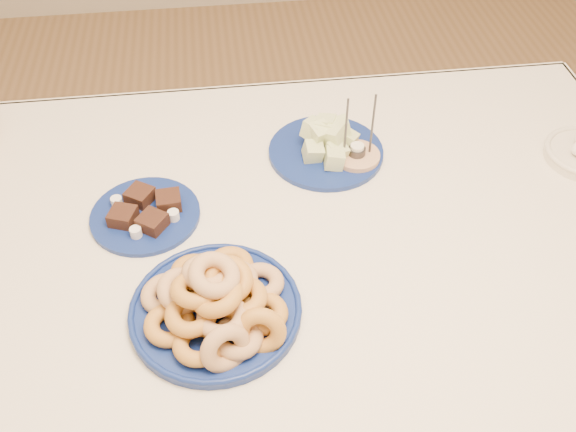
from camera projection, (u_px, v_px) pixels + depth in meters
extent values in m
plane|color=brown|center=(286.00, 411.00, 1.85)|extent=(5.00, 5.00, 0.00)
cylinder|color=brown|center=(23.00, 249.00, 1.81)|extent=(0.06, 0.06, 0.72)
cylinder|color=brown|center=(498.00, 205.00, 1.94)|extent=(0.06, 0.06, 0.72)
cube|color=silver|center=(285.00, 237.00, 1.33)|extent=(1.70, 1.10, 0.02)
cube|color=silver|center=(261.00, 127.00, 1.80)|extent=(1.70, 0.01, 0.28)
cylinder|color=navy|center=(216.00, 311.00, 1.17)|extent=(0.39, 0.39, 0.02)
torus|color=navy|center=(215.00, 308.00, 1.16)|extent=(0.39, 0.39, 0.01)
torus|color=#AB7747|center=(260.00, 282.00, 1.19)|extent=(0.13, 0.13, 0.03)
torus|color=#A16624|center=(230.00, 266.00, 1.22)|extent=(0.09, 0.09, 0.03)
torus|color=#A16624|center=(195.00, 273.00, 1.21)|extent=(0.11, 0.11, 0.04)
torus|color=#AB7747|center=(165.00, 294.00, 1.17)|extent=(0.11, 0.11, 0.04)
torus|color=#A16624|center=(170.00, 325.00, 1.12)|extent=(0.13, 0.13, 0.03)
torus|color=#A16624|center=(199.00, 344.00, 1.09)|extent=(0.12, 0.12, 0.03)
torus|color=#AB7747|center=(237.00, 337.00, 1.10)|extent=(0.11, 0.11, 0.03)
torus|color=#A16624|center=(263.00, 313.00, 1.14)|extent=(0.12, 0.12, 0.03)
torus|color=#AB7747|center=(233.00, 276.00, 1.16)|extent=(0.13, 0.13, 0.05)
torus|color=#A16624|center=(205.00, 273.00, 1.17)|extent=(0.12, 0.12, 0.03)
torus|color=#AB7747|center=(182.00, 290.00, 1.14)|extent=(0.13, 0.13, 0.06)
torus|color=#A16624|center=(191.00, 315.00, 1.10)|extent=(0.10, 0.10, 0.03)
torus|color=#AB7747|center=(223.00, 317.00, 1.10)|extent=(0.11, 0.11, 0.03)
torus|color=#A16624|center=(242.00, 298.00, 1.13)|extent=(0.11, 0.11, 0.03)
torus|color=#A16624|center=(228.00, 279.00, 1.12)|extent=(0.12, 0.12, 0.06)
torus|color=#AB7747|center=(207.00, 273.00, 1.13)|extent=(0.13, 0.13, 0.04)
torus|color=#A16624|center=(197.00, 289.00, 1.11)|extent=(0.12, 0.12, 0.05)
torus|color=#A16624|center=(217.00, 296.00, 1.10)|extent=(0.13, 0.12, 0.05)
torus|color=#AB7747|center=(214.00, 275.00, 1.10)|extent=(0.13, 0.13, 0.06)
torus|color=#AB7747|center=(226.00, 348.00, 1.07)|extent=(0.11, 0.09, 0.10)
torus|color=#A16624|center=(260.00, 331.00, 1.10)|extent=(0.10, 0.07, 0.10)
cylinder|color=navy|center=(326.00, 152.00, 1.50)|extent=(0.35, 0.35, 0.01)
cube|color=#BACE82|center=(318.00, 132.00, 1.50)|extent=(0.06, 0.06, 0.05)
cube|color=#BACE82|center=(336.00, 129.00, 1.51)|extent=(0.05, 0.05, 0.05)
cube|color=#BACE82|center=(313.00, 129.00, 1.46)|extent=(0.07, 0.06, 0.05)
cube|color=#BACE82|center=(339.00, 129.00, 1.51)|extent=(0.06, 0.05, 0.05)
cube|color=#BACE82|center=(334.00, 135.00, 1.45)|extent=(0.07, 0.06, 0.05)
cube|color=#BACE82|center=(323.00, 129.00, 1.46)|extent=(0.06, 0.05, 0.05)
cube|color=#BACE82|center=(341.00, 127.00, 1.47)|extent=(0.05, 0.05, 0.05)
cube|color=#BACE82|center=(313.00, 152.00, 1.45)|extent=(0.05, 0.05, 0.05)
cube|color=#BACE82|center=(336.00, 152.00, 1.45)|extent=(0.06, 0.06, 0.05)
cube|color=#BACE82|center=(326.00, 125.00, 1.47)|extent=(0.05, 0.06, 0.05)
cube|color=#BACE82|center=(347.00, 140.00, 1.48)|extent=(0.07, 0.06, 0.06)
cube|color=#BACE82|center=(320.00, 133.00, 1.45)|extent=(0.06, 0.06, 0.05)
cube|color=#BACE82|center=(324.00, 126.00, 1.47)|extent=(0.06, 0.06, 0.05)
cube|color=#BACE82|center=(334.00, 159.00, 1.44)|extent=(0.05, 0.05, 0.05)
cylinder|color=navy|center=(145.00, 215.00, 1.35)|extent=(0.28, 0.28, 0.01)
cube|color=black|center=(123.00, 216.00, 1.32)|extent=(0.07, 0.07, 0.03)
cube|color=black|center=(152.00, 222.00, 1.31)|extent=(0.07, 0.07, 0.03)
cube|color=black|center=(140.00, 196.00, 1.36)|extent=(0.07, 0.07, 0.03)
cube|color=black|center=(169.00, 201.00, 1.35)|extent=(0.05, 0.05, 0.03)
cylinder|color=white|center=(117.00, 202.00, 1.36)|extent=(0.03, 0.03, 0.02)
cylinder|color=white|center=(136.00, 232.00, 1.29)|extent=(0.03, 0.03, 0.02)
cylinder|color=white|center=(174.00, 215.00, 1.33)|extent=(0.03, 0.03, 0.02)
cylinder|color=tan|center=(356.00, 158.00, 1.47)|extent=(0.12, 0.12, 0.02)
cylinder|color=#3A3A3E|center=(357.00, 151.00, 1.46)|extent=(0.04, 0.04, 0.02)
cylinder|color=silver|center=(357.00, 147.00, 1.45)|extent=(0.03, 0.03, 0.01)
cylinder|color=#3A3A3E|center=(346.00, 129.00, 1.40)|extent=(0.01, 0.01, 0.16)
cylinder|color=#3A3A3E|center=(373.00, 124.00, 1.41)|extent=(0.01, 0.01, 0.16)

